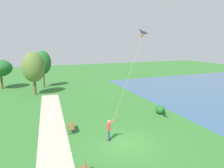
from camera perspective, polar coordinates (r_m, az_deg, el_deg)
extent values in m
plane|color=#33702D|center=(16.78, 3.57, -16.46)|extent=(120.00, 120.00, 0.00)
cube|color=#B7AD99|center=(17.29, -16.20, -16.00)|extent=(4.60, 32.09, 0.02)
cube|color=#232328|center=(17.37, -0.78, -15.30)|extent=(0.26, 0.21, 0.06)
cylinder|color=#2D4C8E|center=(17.18, -0.85, -14.04)|extent=(0.14, 0.14, 0.82)
cube|color=#232328|center=(17.15, -0.89, -15.66)|extent=(0.26, 0.21, 0.06)
cylinder|color=#2D4C8E|center=(16.97, -0.96, -14.39)|extent=(0.14, 0.14, 0.82)
cube|color=red|center=(16.78, -0.91, -12.03)|extent=(0.39, 0.46, 0.60)
sphere|color=beige|center=(16.60, -0.92, -10.58)|extent=(0.22, 0.22, 0.22)
ellipsoid|color=olive|center=(16.59, -0.97, -10.45)|extent=(0.30, 0.30, 0.13)
cylinder|color=red|center=(16.66, -0.11, -10.53)|extent=(0.37, 0.52, 0.43)
cylinder|color=red|center=(16.50, -0.19, -10.76)|extent=(0.56, 0.09, 0.43)
sphere|color=beige|center=(16.51, 0.41, -10.25)|extent=(0.10, 0.10, 0.10)
pyramid|color=purple|center=(15.17, 7.52, 14.10)|extent=(0.76, 1.20, 0.40)
cone|color=orange|center=(15.23, 8.40, 13.01)|extent=(0.24, 0.24, 0.22)
cylinder|color=black|center=(15.23, 8.41, 13.42)|extent=(0.26, 1.03, 0.02)
cylinder|color=silver|center=(15.51, 4.22, 0.81)|extent=(1.83, 1.01, 6.51)
cube|color=brown|center=(18.99, -11.55, -11.70)|extent=(0.54, 1.53, 0.05)
cube|color=brown|center=(18.92, -11.00, -11.03)|extent=(0.14, 1.50, 0.40)
cube|color=#2D2D33|center=(18.46, -11.79, -13.18)|extent=(0.06, 0.06, 0.45)
cube|color=#2D2D33|center=(18.49, -10.78, -13.10)|extent=(0.06, 0.06, 0.45)
cube|color=#2D2D33|center=(19.68, -12.22, -11.59)|extent=(0.06, 0.06, 0.45)
cube|color=#2D2D33|center=(19.71, -11.28, -11.51)|extent=(0.06, 0.06, 0.45)
cylinder|color=brown|center=(38.01, -18.74, 1.33)|extent=(0.30, 0.30, 3.02)
ellipsoid|color=#236628|center=(37.63, -19.03, 5.77)|extent=(2.90, 2.33, 4.16)
cylinder|color=brown|center=(39.79, -28.75, 0.66)|extent=(0.35, 0.35, 2.63)
ellipsoid|color=#236628|center=(39.47, -29.08, 3.96)|extent=(3.84, 4.04, 2.85)
cylinder|color=brown|center=(33.12, -20.97, -0.57)|extent=(0.36, 0.36, 2.68)
ellipsoid|color=#567033|center=(32.67, -21.34, 4.47)|extent=(3.36, 3.26, 4.56)
ellipsoid|color=#236028|center=(23.56, 13.52, -7.08)|extent=(1.00, 1.19, 0.94)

